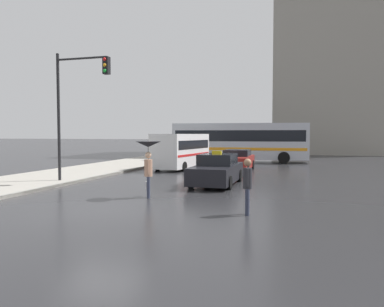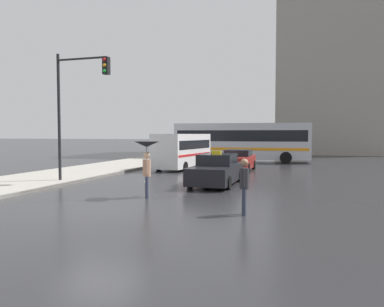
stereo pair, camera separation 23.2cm
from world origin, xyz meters
name	(u,v)px [view 2 (the right image)]	position (x,y,z in m)	size (l,w,h in m)	color
ground_plane	(99,210)	(0.00, 0.00, 0.00)	(300.00, 300.00, 0.00)	#262628
taxi	(217,170)	(2.16, 6.95, 0.67)	(1.91, 4.60, 1.60)	black
sedan_red	(238,161)	(1.96, 13.97, 0.64)	(1.91, 4.23, 1.36)	maroon
ambulance_van	(182,149)	(-1.94, 14.12, 1.33)	(2.68, 5.67, 2.40)	white
city_bus	(242,141)	(0.91, 21.71, 1.83)	(11.49, 3.24, 3.29)	#B2B7C1
pedestrian_with_umbrella	(147,154)	(0.47, 2.62, 1.65)	(0.95, 0.95, 2.12)	#2D3347
pedestrian_man	(244,182)	(4.45, 0.65, 0.97)	(0.30, 0.43, 1.67)	#2D3347
traffic_light	(77,95)	(-4.30, 5.31, 4.26)	(2.82, 0.38, 6.25)	black
building_tower_near	(332,36)	(9.20, 40.42, 14.73)	(12.85, 12.88, 29.47)	gray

